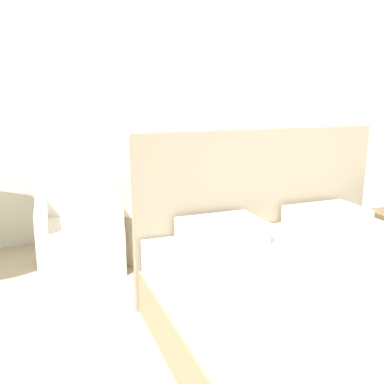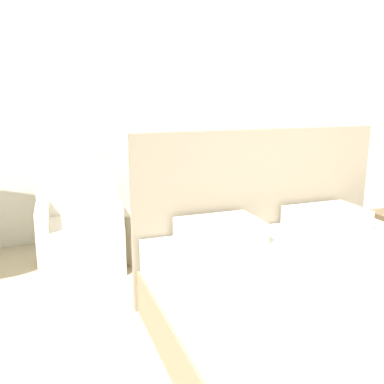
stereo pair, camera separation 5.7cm
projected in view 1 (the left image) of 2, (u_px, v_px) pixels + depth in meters
The scene contains 5 objects.
wall_back at pixel (158, 96), 4.46m from camera, with size 10.00×0.06×2.90m.
bed at pixel (345, 314), 2.38m from camera, with size 1.92×2.15×1.24m.
armchair_near_window_left at pixel (80, 237), 3.70m from camera, with size 0.72×0.63×0.87m.
armchair_near_window_right at pixel (190, 224), 4.06m from camera, with size 0.76×0.68×0.87m.
side_table at pixel (138, 235), 3.89m from camera, with size 0.39×0.39×0.45m.
Camera 1 is at (-1.31, -0.42, 1.51)m, focal length 40.00 mm.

